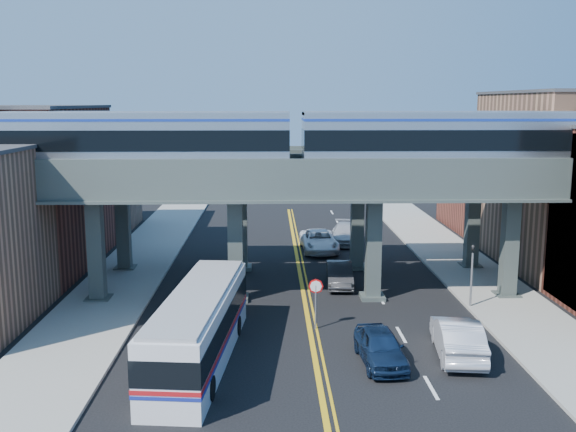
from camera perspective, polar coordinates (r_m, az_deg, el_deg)
name	(u,v)px	position (r m, az deg, el deg)	size (l,w,h in m)	color
ground	(314,351)	(30.46, 2.29, -11.92)	(120.00, 120.00, 0.00)	black
sidewalk_west	(116,290)	(40.93, -15.08, -6.34)	(5.00, 70.00, 0.16)	gray
sidewalk_east	(487,287)	(42.04, 17.26, -6.02)	(5.00, 70.00, 0.16)	gray
building_west_b	(30,189)	(47.52, -21.96, 2.21)	(8.00, 14.00, 11.00)	brown
building_west_c	(85,187)	(59.96, -17.61, 2.51)	(8.00, 10.00, 8.00)	#92674B
building_east_b	(562,180)	(48.99, 23.14, 2.93)	(8.00, 14.00, 12.00)	#92674B
building_east_c	(496,180)	(61.12, 18.00, 3.10)	(8.00, 10.00, 9.00)	brown
elevated_viaduct_near	(305,190)	(36.56, 1.51, 2.32)	(52.00, 3.60, 7.40)	#424D48
elevated_viaduct_far	(299,176)	(43.50, 1.01, 3.56)	(52.00, 3.60, 7.40)	#424D48
transit_train	(442,140)	(37.51, 13.49, 6.63)	(48.74, 3.06, 3.56)	black
stop_sign	(316,296)	(32.71, 2.48, -7.08)	(0.76, 0.09, 2.63)	slate
traffic_signal	(472,269)	(37.09, 16.04, -4.53)	(0.15, 0.18, 4.10)	slate
transit_bus	(199,328)	(29.09, -7.90, -9.79)	(3.77, 12.01, 3.04)	silver
car_lane_a	(380,347)	(29.15, 8.21, -11.44)	(1.81, 4.49, 1.53)	#10203B
car_lane_b	(340,274)	(40.60, 4.60, -5.20)	(1.55, 4.45, 1.47)	#313134
car_lane_c	(319,241)	(49.89, 2.77, -2.21)	(2.64, 5.72, 1.59)	white
car_lane_d	(345,233)	(52.83, 5.13, -1.55)	(2.21, 5.44, 1.58)	#B3B3B8
car_parked_curb	(458,337)	(30.61, 14.84, -10.39)	(1.85, 5.32, 1.75)	silver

